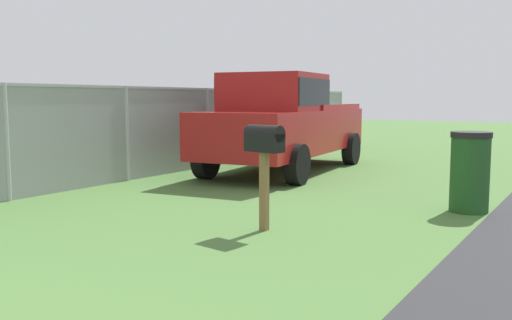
# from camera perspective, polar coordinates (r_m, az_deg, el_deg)

# --- Properties ---
(mailbox) EXTENTS (0.28, 0.51, 1.27)m
(mailbox) POSITION_cam_1_polar(r_m,az_deg,el_deg) (6.64, 0.85, 1.36)
(mailbox) COLOR brown
(mailbox) RESTS_ON ground
(pickup_truck) EXTENTS (5.61, 2.68, 2.09)m
(pickup_truck) POSITION_cam_1_polar(r_m,az_deg,el_deg) (12.06, 2.71, 4.02)
(pickup_truck) COLOR maroon
(pickup_truck) RESTS_ON ground
(trash_bin) EXTENTS (0.55, 0.55, 1.12)m
(trash_bin) POSITION_cam_1_polar(r_m,az_deg,el_deg) (8.34, 20.95, -1.13)
(trash_bin) COLOR #1E4C1E
(trash_bin) RESTS_ON ground
(fence_section) EXTENTS (17.91, 0.07, 1.82)m
(fence_section) POSITION_cam_1_polar(r_m,az_deg,el_deg) (11.95, -8.68, 3.33)
(fence_section) COLOR #9EA3A8
(fence_section) RESTS_ON ground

